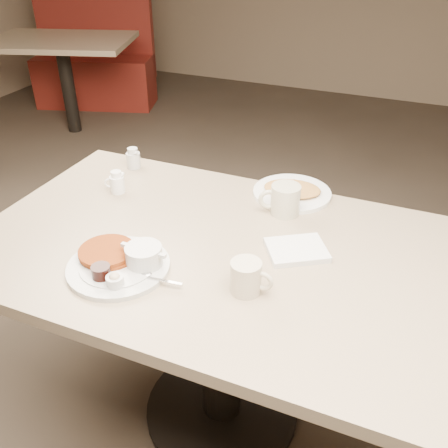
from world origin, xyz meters
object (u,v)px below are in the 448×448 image
at_px(coffee_mug_near, 247,277).
at_px(booth_back_left, 92,62).
at_px(hash_plate, 292,192).
at_px(diner_table, 222,292).
at_px(coffee_mug_far, 284,200).
at_px(creamer_left, 117,183).
at_px(main_plate, 122,261).
at_px(creamer_right, 133,159).

height_order(coffee_mug_near, booth_back_left, booth_back_left).
bearing_deg(hash_plate, booth_back_left, 137.69).
bearing_deg(diner_table, hash_plate, 75.40).
distance_m(coffee_mug_near, coffee_mug_far, 0.42).
distance_m(creamer_left, booth_back_left, 3.25).
distance_m(coffee_mug_far, creamer_left, 0.59).
height_order(diner_table, creamer_left, creamer_left).
height_order(main_plate, coffee_mug_far, coffee_mug_far).
xyz_separation_m(diner_table, creamer_right, (-0.52, 0.37, 0.21)).
bearing_deg(diner_table, booth_back_left, 132.10).
xyz_separation_m(creamer_left, hash_plate, (0.57, 0.22, -0.02)).
height_order(coffee_mug_far, hash_plate, coffee_mug_far).
xyz_separation_m(diner_table, coffee_mug_near, (0.14, -0.16, 0.22)).
bearing_deg(main_plate, diner_table, 42.75).
distance_m(diner_table, creamer_left, 0.54).
bearing_deg(creamer_left, diner_table, -20.04).
bearing_deg(diner_table, creamer_left, 159.96).
bearing_deg(coffee_mug_near, creamer_left, 151.67).
bearing_deg(coffee_mug_near, coffee_mug_far, 93.91).
distance_m(creamer_left, hash_plate, 0.61).
relative_size(main_plate, hash_plate, 1.15).
distance_m(diner_table, hash_plate, 0.44).
distance_m(main_plate, coffee_mug_far, 0.56).
relative_size(diner_table, coffee_mug_far, 10.26).
distance_m(main_plate, hash_plate, 0.67).
bearing_deg(main_plate, creamer_left, 124.61).
bearing_deg(diner_table, coffee_mug_near, -48.54).
relative_size(diner_table, coffee_mug_near, 12.95).
bearing_deg(creamer_right, main_plate, -61.32).
bearing_deg(coffee_mug_far, diner_table, -112.94).
distance_m(diner_table, coffee_mug_near, 0.30).
height_order(coffee_mug_far, booth_back_left, booth_back_left).
xyz_separation_m(diner_table, booth_back_left, (-2.45, 2.72, -0.17)).
relative_size(diner_table, creamer_right, 18.75).
distance_m(coffee_mug_far, creamer_right, 0.64).
relative_size(coffee_mug_far, creamer_right, 1.83).
relative_size(coffee_mug_far, booth_back_left, 0.10).
bearing_deg(coffee_mug_far, creamer_left, -171.36).
bearing_deg(creamer_left, coffee_mug_far, 8.64).
bearing_deg(creamer_left, main_plate, -55.39).
bearing_deg(booth_back_left, creamer_right, -50.62).
height_order(main_plate, coffee_mug_near, coffee_mug_near).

